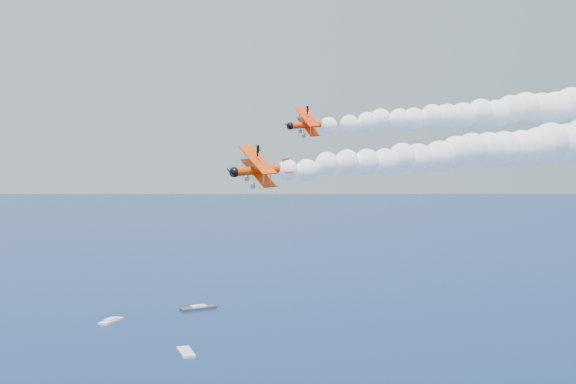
{
  "coord_description": "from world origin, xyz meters",
  "views": [
    {
      "loc": [
        -17.84,
        -70.94,
        54.81
      ],
      "look_at": [
        -1.26,
        23.89,
        49.76
      ],
      "focal_mm": 47.15,
      "sensor_mm": 36.0,
      "label": 1
    }
  ],
  "objects": [
    {
      "name": "spectator_boats",
      "position": [
        -3.27,
        107.35,
        0.35
      ],
      "size": [
        224.59,
        179.24,
        0.7
      ],
      "color": "#2F333E",
      "rests_on": "ground"
    },
    {
      "name": "smoke_trail_lead",
      "position": [
        36.35,
        36.01,
        61.25
      ],
      "size": [
        66.9,
        16.66,
        11.65
      ],
      "primitive_type": null,
      "rotation": [
        0.0,
        0.0,
        3.22
      ],
      "color": "white"
    },
    {
      "name": "biplane_trail",
      "position": [
        -6.07,
        14.41,
        52.81
      ],
      "size": [
        9.01,
        10.77,
        8.14
      ],
      "primitive_type": null,
      "rotation": [
        -0.39,
        0.07,
        3.36
      ],
      "color": "#E43F04"
    },
    {
      "name": "smoke_trail_trail",
      "position": [
        26.05,
        21.53,
        55.34
      ],
      "size": [
        67.66,
        33.12,
        11.65
      ],
      "primitive_type": null,
      "rotation": [
        0.0,
        0.0,
        3.36
      ],
      "color": "white"
    },
    {
      "name": "biplane_lead",
      "position": [
        3.55,
        33.37,
        58.72
      ],
      "size": [
        7.45,
        9.07,
        7.47
      ],
      "primitive_type": null,
      "rotation": [
        -0.41,
        0.07,
        3.22
      ],
      "color": "#FB2F05"
    }
  ]
}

